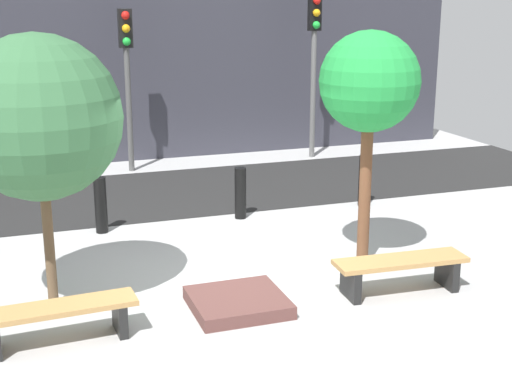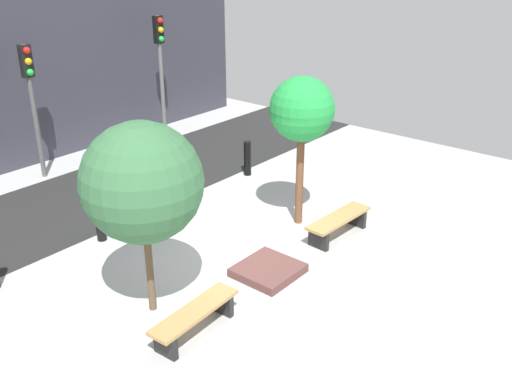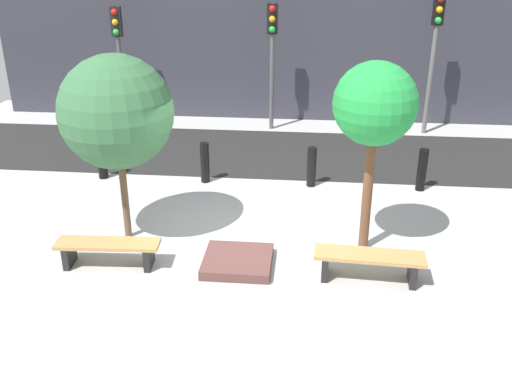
% 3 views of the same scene
% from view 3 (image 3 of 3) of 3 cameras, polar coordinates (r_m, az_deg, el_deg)
% --- Properties ---
extents(ground_plane, '(18.00, 18.00, 0.00)m').
position_cam_3_polar(ground_plane, '(9.98, -1.31, -5.25)').
color(ground_plane, '#A9A9A9').
extents(road_strip, '(18.00, 3.47, 0.01)m').
position_cam_3_polar(road_strip, '(14.27, 0.94, 3.97)').
color(road_strip, '#242424').
rests_on(road_strip, ground).
extents(building_facade, '(16.20, 0.50, 4.46)m').
position_cam_3_polar(building_facade, '(16.86, 1.93, 14.86)').
color(building_facade, '#33333D').
rests_on(building_facade, ground).
extents(bench_left, '(1.68, 0.51, 0.43)m').
position_cam_3_polar(bench_left, '(9.51, -14.57, -5.51)').
color(bench_left, black).
rests_on(bench_left, ground).
extents(bench_right, '(1.72, 0.55, 0.45)m').
position_cam_3_polar(bench_right, '(9.03, 11.24, -6.79)').
color(bench_right, black).
rests_on(bench_right, ground).
extents(planter_bed, '(1.10, 1.05, 0.16)m').
position_cam_3_polar(planter_bed, '(9.33, -1.84, -6.94)').
color(planter_bed, brown).
rests_on(planter_bed, ground).
extents(tree_behind_left_bench, '(1.89, 1.89, 3.24)m').
position_cam_3_polar(tree_behind_left_bench, '(9.65, -13.81, 7.73)').
color(tree_behind_left_bench, brown).
rests_on(tree_behind_left_bench, ground).
extents(tree_behind_right_bench, '(1.32, 1.32, 3.20)m').
position_cam_3_polar(tree_behind_right_bench, '(9.12, 11.81, 8.43)').
color(tree_behind_right_bench, brown).
rests_on(tree_behind_right_bench, ground).
extents(bollard_far_left, '(0.21, 0.21, 0.96)m').
position_cam_3_polar(bollard_far_left, '(13.02, -15.19, 3.35)').
color(bollard_far_left, black).
rests_on(bollard_far_left, ground).
extents(bollard_left, '(0.19, 0.19, 0.89)m').
position_cam_3_polar(bollard_left, '(12.42, -5.13, 2.95)').
color(bollard_left, black).
rests_on(bollard_left, ground).
extents(bollard_center, '(0.19, 0.19, 0.87)m').
position_cam_3_polar(bollard_center, '(12.22, 5.58, 2.52)').
color(bollard_center, black).
rests_on(bollard_center, ground).
extents(bollard_right, '(0.19, 0.19, 0.91)m').
position_cam_3_polar(bollard_right, '(12.44, 16.27, 2.14)').
color(bollard_right, black).
rests_on(bollard_right, ground).
extents(traffic_light_west, '(0.28, 0.27, 3.25)m').
position_cam_3_polar(traffic_light_west, '(16.48, -13.61, 14.14)').
color(traffic_light_west, '#4D4D4D').
rests_on(traffic_light_west, ground).
extents(traffic_light_mid_west, '(0.28, 0.27, 3.38)m').
position_cam_3_polar(traffic_light_mid_west, '(15.64, 1.63, 14.59)').
color(traffic_light_mid_west, '#525252').
rests_on(traffic_light_mid_west, ground).
extents(traffic_light_mid_east, '(0.28, 0.27, 3.66)m').
position_cam_3_polar(traffic_light_mid_east, '(15.88, 17.48, 14.36)').
color(traffic_light_mid_east, slate).
rests_on(traffic_light_mid_east, ground).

